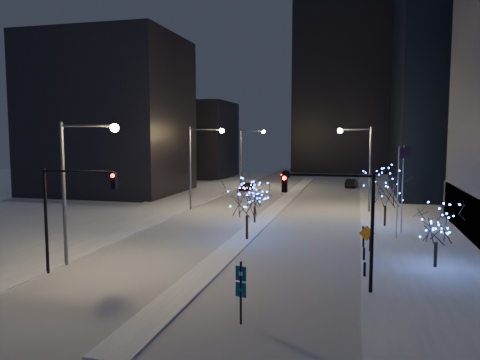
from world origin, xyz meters
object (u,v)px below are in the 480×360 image
(construction_sign, at_px, (367,236))
(street_lamp_w_mid, at_px, (198,156))
(street_lamp_east, at_px, (362,158))
(holiday_tree_median_near, at_px, (247,199))
(traffic_signal_east, at_px, (344,211))
(holiday_tree_plaza_near, at_px, (437,224))
(car_far, at_px, (286,174))
(street_lamp_w_far, at_px, (247,150))
(traffic_signal_west, at_px, (66,203))
(holiday_tree_median_far, at_px, (255,195))
(street_lamp_w_near, at_px, (77,173))
(wayfinding_sign, at_px, (241,286))
(car_mid, at_px, (352,183))
(car_near, at_px, (246,186))
(holiday_tree_plaza_far, at_px, (386,188))

(construction_sign, bearing_deg, street_lamp_w_mid, 130.67)
(street_lamp_east, height_order, holiday_tree_median_near, street_lamp_east)
(traffic_signal_east, relative_size, holiday_tree_plaza_near, 1.58)
(car_far, relative_size, holiday_tree_median_near, 0.87)
(street_lamp_w_far, xyz_separation_m, construction_sign, (19.36, -41.36, -5.13))
(street_lamp_east, xyz_separation_m, traffic_signal_west, (-18.52, -30.00, -1.69))
(street_lamp_w_far, bearing_deg, holiday_tree_plaza_near, -61.89)
(traffic_signal_east, xyz_separation_m, construction_sign, (1.48, 9.64, -3.39))
(car_far, height_order, holiday_tree_median_far, holiday_tree_median_far)
(street_lamp_w_near, height_order, wayfinding_sign, street_lamp_w_near)
(car_far, xyz_separation_m, holiday_tree_plaza_near, (20.22, -65.31, 2.42))
(traffic_signal_east, height_order, holiday_tree_median_far, traffic_signal_east)
(traffic_signal_west, bearing_deg, holiday_tree_plaza_near, 17.62)
(car_far, relative_size, construction_sign, 2.25)
(street_lamp_w_mid, height_order, street_lamp_w_far, same)
(car_mid, height_order, wayfinding_sign, wayfinding_sign)
(street_lamp_w_near, relative_size, car_near, 2.46)
(street_lamp_east, xyz_separation_m, holiday_tree_plaza_near, (4.80, -22.59, -3.37))
(traffic_signal_east, height_order, holiday_tree_median_near, traffic_signal_east)
(street_lamp_w_mid, height_order, car_far, street_lamp_w_mid)
(car_near, bearing_deg, holiday_tree_plaza_far, -46.11)
(car_near, distance_m, wayfinding_sign, 53.95)
(traffic_signal_west, distance_m, car_mid, 58.88)
(car_near, bearing_deg, holiday_tree_median_near, -70.48)
(wayfinding_sign, height_order, construction_sign, wayfinding_sign)
(traffic_signal_east, xyz_separation_m, wayfinding_sign, (-4.60, -5.91, -2.86))
(car_mid, relative_size, holiday_tree_plaza_near, 1.03)
(traffic_signal_west, bearing_deg, street_lamp_w_far, 90.55)
(car_near, height_order, holiday_tree_plaza_far, holiday_tree_plaza_far)
(traffic_signal_west, bearing_deg, car_mid, 73.13)
(traffic_signal_east, distance_m, car_near, 49.74)
(traffic_signal_east, bearing_deg, car_mid, 90.34)
(street_lamp_east, bearing_deg, holiday_tree_median_far, -136.82)
(street_lamp_w_mid, distance_m, street_lamp_east, 19.26)
(holiday_tree_plaza_near, bearing_deg, car_mid, 97.33)
(street_lamp_w_far, distance_m, traffic_signal_east, 54.07)
(traffic_signal_east, relative_size, holiday_tree_median_near, 1.33)
(street_lamp_w_far, distance_m, car_near, 7.35)
(street_lamp_w_near, relative_size, traffic_signal_east, 1.43)
(traffic_signal_west, bearing_deg, wayfinding_sign, -21.02)
(holiday_tree_median_near, height_order, holiday_tree_median_far, holiday_tree_median_near)
(traffic_signal_east, height_order, wayfinding_sign, traffic_signal_east)
(traffic_signal_east, height_order, car_mid, traffic_signal_east)
(street_lamp_east, bearing_deg, construction_sign, -89.00)
(holiday_tree_median_near, bearing_deg, street_lamp_w_near, -132.05)
(car_mid, xyz_separation_m, holiday_tree_plaza_far, (3.71, -34.67, 3.13))
(car_far, bearing_deg, street_lamp_east, -74.89)
(street_lamp_w_near, xyz_separation_m, car_far, (3.60, 70.71, -5.84))
(holiday_tree_median_far, xyz_separation_m, holiday_tree_plaza_near, (15.39, -12.66, 0.09))
(car_near, relative_size, holiday_tree_plaza_near, 0.92)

